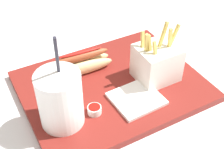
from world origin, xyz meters
TOP-DOWN VIEW (x-y plane):
  - ground_plane at (0.00, 0.00)m, footprint 2.40×2.40m
  - food_tray at (0.00, 0.00)m, footprint 0.46×0.36m
  - soda_cup at (-0.16, -0.06)m, footprint 0.10×0.10m
  - fries_basket at (0.11, -0.03)m, footprint 0.11×0.09m
  - hot_dog_1 at (-0.05, 0.09)m, footprint 0.17×0.06m
  - ketchup_cup_1 at (-0.09, -0.07)m, footprint 0.03×0.03m
  - napkin_stack at (0.02, -0.08)m, footprint 0.12×0.11m

SIDE VIEW (x-z plane):
  - ground_plane at x=0.00m, z-range -0.02..0.00m
  - food_tray at x=0.00m, z-range 0.00..0.02m
  - napkin_stack at x=0.02m, z-range 0.02..0.03m
  - ketchup_cup_1 at x=-0.09m, z-range 0.02..0.04m
  - hot_dog_1 at x=-0.05m, z-range 0.01..0.08m
  - fries_basket at x=0.11m, z-range -0.01..0.15m
  - soda_cup at x=-0.16m, z-range -0.03..0.20m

